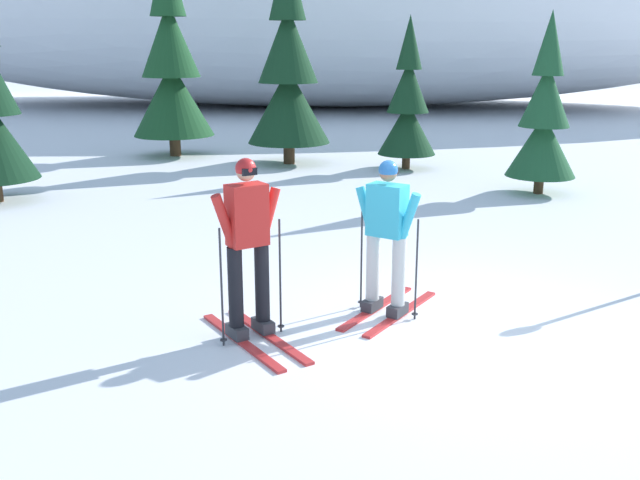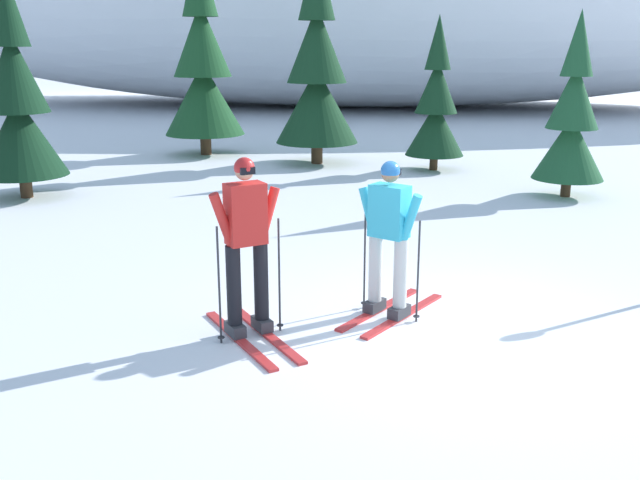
# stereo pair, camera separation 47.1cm
# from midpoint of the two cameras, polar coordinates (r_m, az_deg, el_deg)

# --- Properties ---
(ground_plane) EXTENTS (120.00, 120.00, 0.00)m
(ground_plane) POSITION_cam_midpoint_polar(r_m,az_deg,el_deg) (7.77, 8.11, -6.91)
(ground_plane) COLOR white
(skier_cyan_jacket) EXTENTS (1.14, 1.60, 1.74)m
(skier_cyan_jacket) POSITION_cam_midpoint_polar(r_m,az_deg,el_deg) (7.78, 3.62, 0.32)
(skier_cyan_jacket) COLOR red
(skier_cyan_jacket) RESTS_ON ground
(skier_red_jacket) EXTENTS (1.32, 1.57, 1.86)m
(skier_red_jacket) POSITION_cam_midpoint_polar(r_m,az_deg,el_deg) (7.21, -7.60, -0.52)
(skier_red_jacket) COLOR red
(skier_red_jacket) RESTS_ON ground
(pine_tree_center_left) EXTENTS (2.10, 2.10, 5.43)m
(pine_tree_center_left) POSITION_cam_midpoint_polar(r_m,az_deg,el_deg) (19.41, -12.46, 13.19)
(pine_tree_center_left) COLOR #47301E
(pine_tree_center_left) RESTS_ON ground
(pine_tree_center) EXTENTS (2.02, 2.02, 5.23)m
(pine_tree_center) POSITION_cam_midpoint_polar(r_m,az_deg,el_deg) (17.75, -3.32, 13.07)
(pine_tree_center) COLOR #47301E
(pine_tree_center) RESTS_ON ground
(pine_tree_center_right) EXTENTS (1.37, 1.37, 3.54)m
(pine_tree_center_right) POSITION_cam_midpoint_polar(r_m,az_deg,el_deg) (17.11, 6.20, 10.54)
(pine_tree_center_right) COLOR #47301E
(pine_tree_center_right) RESTS_ON ground
(pine_tree_far_right) EXTENTS (1.36, 1.36, 3.53)m
(pine_tree_far_right) POSITION_cam_midpoint_polar(r_m,az_deg,el_deg) (14.76, 16.51, 9.19)
(pine_tree_far_right) COLOR #47301E
(pine_tree_far_right) RESTS_ON ground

